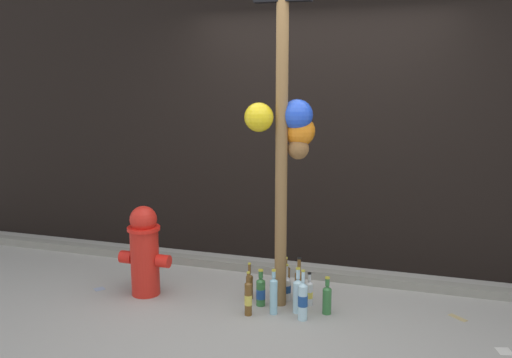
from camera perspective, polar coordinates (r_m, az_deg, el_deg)
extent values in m
plane|color=#9E9B93|center=(4.37, 2.50, -14.52)|extent=(14.00, 14.00, 0.00)
cube|color=black|center=(5.41, 6.83, 10.16)|extent=(10.00, 0.20, 3.64)
cube|color=gray|center=(5.25, 5.35, -9.71)|extent=(8.00, 0.12, 0.08)
cylinder|color=olive|center=(4.31, 2.67, 3.75)|extent=(0.10, 0.10, 2.69)
sphere|color=orange|center=(4.37, 4.57, 4.99)|extent=(0.25, 0.25, 0.25)
sphere|color=yellow|center=(4.27, 0.31, 6.45)|extent=(0.23, 0.23, 0.23)
sphere|color=blue|center=(4.33, 4.31, 6.66)|extent=(0.25, 0.25, 0.25)
sphere|color=brown|center=(4.35, 4.42, 3.16)|extent=(0.17, 0.17, 0.17)
sphere|color=brown|center=(4.34, 4.44, 4.89)|extent=(0.12, 0.12, 0.12)
sphere|color=brown|center=(4.34, 3.93, 5.40)|extent=(0.05, 0.05, 0.05)
sphere|color=brown|center=(4.32, 4.97, 5.36)|extent=(0.05, 0.05, 0.05)
sphere|color=brown|center=(4.28, 4.28, 4.83)|extent=(0.04, 0.04, 0.04)
cylinder|color=red|center=(4.85, -11.48, -8.49)|extent=(0.24, 0.24, 0.57)
cylinder|color=red|center=(4.77, -11.61, -5.06)|extent=(0.28, 0.28, 0.03)
sphere|color=red|center=(4.75, -11.65, -4.14)|extent=(0.23, 0.23, 0.23)
cylinder|color=red|center=(4.93, -13.31, -7.91)|extent=(0.11, 0.11, 0.11)
cylinder|color=red|center=(4.77, -9.62, -8.42)|extent=(0.11, 0.11, 0.11)
cylinder|color=#B2DBEA|center=(4.35, 4.89, -12.72)|extent=(0.07, 0.07, 0.28)
cone|color=#B2DBEA|center=(4.29, 4.92, -10.84)|extent=(0.07, 0.07, 0.03)
cylinder|color=#B2DBEA|center=(4.27, 4.93, -10.12)|extent=(0.03, 0.03, 0.09)
cylinder|color=#1E478C|center=(4.34, 4.89, -12.50)|extent=(0.08, 0.08, 0.09)
cylinder|color=gold|center=(4.25, 4.94, -9.50)|extent=(0.03, 0.03, 0.01)
cylinder|color=brown|center=(4.79, 3.11, -10.64)|extent=(0.07, 0.07, 0.25)
cone|color=brown|center=(4.74, 3.12, -9.09)|extent=(0.07, 0.07, 0.03)
cylinder|color=brown|center=(4.73, 3.13, -8.60)|extent=(0.03, 0.03, 0.06)
cylinder|color=#1E478C|center=(4.79, 3.11, -10.74)|extent=(0.08, 0.08, 0.06)
cylinder|color=gold|center=(4.71, 3.13, -8.21)|extent=(0.03, 0.03, 0.01)
cylinder|color=silver|center=(4.71, 3.19, -11.42)|extent=(0.07, 0.07, 0.18)
cone|color=silver|center=(4.67, 3.21, -10.22)|extent=(0.07, 0.07, 0.03)
cylinder|color=silver|center=(4.65, 3.21, -9.53)|extent=(0.03, 0.03, 0.09)
cylinder|color=#1E478C|center=(4.71, 3.19, -11.32)|extent=(0.07, 0.07, 0.06)
cylinder|color=gold|center=(4.63, 3.22, -8.94)|extent=(0.03, 0.03, 0.01)
cylinder|color=#B2DBEA|center=(4.47, 4.36, -12.20)|extent=(0.08, 0.08, 0.25)
cone|color=#B2DBEA|center=(4.42, 4.39, -10.52)|extent=(0.08, 0.08, 0.03)
cylinder|color=#B2DBEA|center=(4.40, 4.40, -9.84)|extent=(0.03, 0.03, 0.08)
cylinder|color=gold|center=(4.39, 4.41, -9.28)|extent=(0.04, 0.04, 0.01)
cylinder|color=silver|center=(4.63, 5.55, -11.86)|extent=(0.06, 0.06, 0.19)
cone|color=silver|center=(4.59, 5.57, -10.65)|extent=(0.06, 0.06, 0.02)
cylinder|color=silver|center=(4.57, 5.58, -10.16)|extent=(0.03, 0.03, 0.06)
cylinder|color=#D8C64C|center=(4.63, 5.54, -11.90)|extent=(0.06, 0.06, 0.05)
cylinder|color=black|center=(4.56, 5.59, -9.74)|extent=(0.03, 0.03, 0.01)
cylinder|color=brown|center=(4.73, -0.68, -11.23)|extent=(0.06, 0.06, 0.20)
cone|color=brown|center=(4.69, -0.69, -9.97)|extent=(0.06, 0.06, 0.02)
cylinder|color=brown|center=(4.67, -0.69, -9.36)|extent=(0.02, 0.02, 0.08)
cylinder|color=gold|center=(4.65, -0.69, -8.80)|extent=(0.03, 0.03, 0.01)
cylinder|color=#337038|center=(4.48, 7.39, -12.53)|extent=(0.07, 0.07, 0.21)
cone|color=#337038|center=(4.44, 7.43, -11.14)|extent=(0.07, 0.07, 0.03)
cylinder|color=#337038|center=(4.42, 7.44, -10.60)|extent=(0.03, 0.03, 0.06)
cylinder|color=gold|center=(4.41, 7.45, -10.16)|extent=(0.04, 0.04, 0.01)
cylinder|color=brown|center=(4.41, -0.81, -12.44)|extent=(0.06, 0.06, 0.26)
cone|color=brown|center=(4.36, -0.82, -10.73)|extent=(0.06, 0.06, 0.02)
cylinder|color=brown|center=(4.34, -0.82, -10.19)|extent=(0.02, 0.02, 0.06)
cylinder|color=#D8C64C|center=(4.41, -0.81, -12.48)|extent=(0.06, 0.06, 0.08)
cylinder|color=gold|center=(4.33, -0.82, -9.71)|extent=(0.03, 0.03, 0.01)
cylinder|color=#337038|center=(4.59, 0.50, -11.81)|extent=(0.07, 0.07, 0.21)
cone|color=#337038|center=(4.55, 0.50, -10.42)|extent=(0.07, 0.07, 0.03)
cylinder|color=#337038|center=(4.53, 0.50, -9.90)|extent=(0.04, 0.04, 0.06)
cylinder|color=#1E478C|center=(4.60, 0.50, -11.86)|extent=(0.08, 0.08, 0.08)
cylinder|color=gold|center=(4.52, 0.50, -9.49)|extent=(0.04, 0.04, 0.01)
cylinder|color=brown|center=(4.57, 4.47, -11.47)|extent=(0.07, 0.07, 0.28)
cone|color=brown|center=(4.51, 4.50, -9.64)|extent=(0.07, 0.07, 0.03)
cylinder|color=brown|center=(4.49, 4.51, -8.89)|extent=(0.03, 0.03, 0.10)
cylinder|color=#D8C64C|center=(4.56, 4.47, -11.24)|extent=(0.07, 0.07, 0.07)
cylinder|color=black|center=(4.47, 4.52, -8.22)|extent=(0.03, 0.03, 0.01)
cylinder|color=#93CCE0|center=(4.43, 1.84, -12.20)|extent=(0.06, 0.06, 0.28)
cone|color=#93CCE0|center=(4.38, 1.85, -10.39)|extent=(0.06, 0.06, 0.02)
cylinder|color=#93CCE0|center=(4.36, 1.86, -9.90)|extent=(0.03, 0.03, 0.05)
cylinder|color=gold|center=(4.35, 1.86, -9.49)|extent=(0.03, 0.03, 0.01)
cube|color=silver|center=(4.29, 24.43, -15.99)|extent=(0.12, 0.13, 0.01)
cube|color=tan|center=(4.69, 20.27, -13.37)|extent=(0.15, 0.14, 0.01)
cube|color=#8C99B2|center=(5.15, -15.99, -10.94)|extent=(0.11, 0.12, 0.01)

